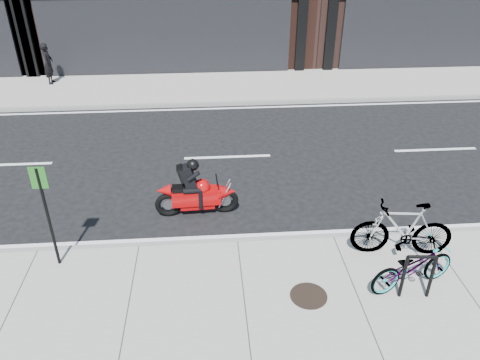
{
  "coord_description": "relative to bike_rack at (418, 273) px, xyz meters",
  "views": [
    {
      "loc": [
        -0.53,
        -9.59,
        6.05
      ],
      "look_at": [
        0.14,
        -0.83,
        0.9
      ],
      "focal_mm": 35.0,
      "sensor_mm": 36.0,
      "label": 1
    }
  ],
  "objects": [
    {
      "name": "bicycle_rear",
      "position": [
        0.16,
        1.17,
        0.05
      ],
      "size": [
        1.99,
        0.78,
        1.17
      ],
      "primitive_type": "imported",
      "rotation": [
        0.0,
        0.0,
        4.59
      ],
      "color": "gray",
      "rests_on": "sidewalk_near"
    },
    {
      "name": "motorcycle",
      "position": [
        -3.71,
        3.05,
        -0.09
      ],
      "size": [
        1.88,
        0.44,
        1.41
      ],
      "rotation": [
        0.0,
        0.0,
        0.05
      ],
      "color": "black",
      "rests_on": "ground"
    },
    {
      "name": "bike_rack",
      "position": [
        0.0,
        0.0,
        0.0
      ],
      "size": [
        0.54,
        0.1,
        0.91
      ],
      "rotation": [
        0.0,
        0.0,
        -0.08
      ],
      "color": "black",
      "rests_on": "sidewalk_near"
    },
    {
      "name": "bicycle_front",
      "position": [
        0.02,
        0.26,
        -0.09
      ],
      "size": [
        1.78,
        1.04,
        0.89
      ],
      "primitive_type": "imported",
      "rotation": [
        0.0,
        0.0,
        1.86
      ],
      "color": "gray",
      "rests_on": "sidewalk_near"
    },
    {
      "name": "sign_post",
      "position": [
        -6.43,
        1.37,
        0.72
      ],
      "size": [
        0.28,
        0.06,
        2.1
      ],
      "rotation": [
        0.0,
        0.0,
        -0.01
      ],
      "color": "black",
      "rests_on": "sidewalk_near"
    },
    {
      "name": "ground",
      "position": [
        -2.97,
        3.77,
        -0.66
      ],
      "size": [
        120.0,
        120.0,
        0.0
      ],
      "primitive_type": "plane",
      "color": "black",
      "rests_on": "ground"
    },
    {
      "name": "manhole_cover",
      "position": [
        -1.83,
        0.13,
        -0.52
      ],
      "size": [
        0.73,
        0.73,
        0.02
      ],
      "primitive_type": "cylinder",
      "rotation": [
        0.0,
        0.0,
        -0.1
      ],
      "color": "black",
      "rests_on": "sidewalk_near"
    },
    {
      "name": "pedestrian",
      "position": [
        -9.45,
        12.25,
        0.24
      ],
      "size": [
        0.39,
        0.57,
        1.54
      ],
      "primitive_type": "imported",
      "rotation": [
        0.0,
        0.0,
        1.61
      ],
      "color": "black",
      "rests_on": "sidewalk_far"
    },
    {
      "name": "sidewalk_far",
      "position": [
        -2.97,
        11.52,
        -0.6
      ],
      "size": [
        60.0,
        3.5,
        0.13
      ],
      "primitive_type": "cube",
      "color": "gray",
      "rests_on": "ground"
    }
  ]
}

